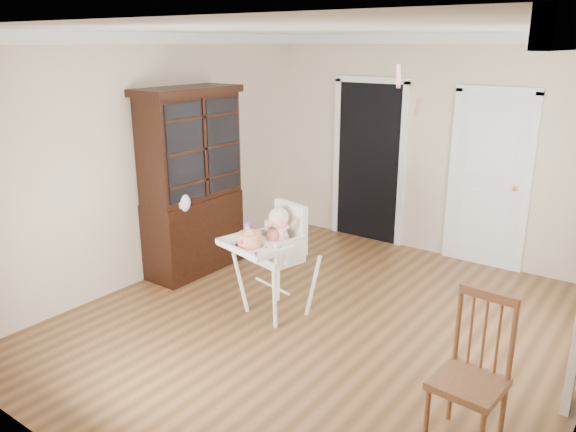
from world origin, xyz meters
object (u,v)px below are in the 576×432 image
Objects in this scene: cake at (249,239)px; china_cabinet at (192,182)px; high_chair at (276,247)px; dining_chair at (471,377)px; sippy_cup at (248,229)px.

cake is 0.13× the size of china_cabinet.
high_chair is 2.31m from dining_chair.
sippy_cup is at bearing -20.30° from china_cabinet.
cake is 1.55m from china_cabinet.
sippy_cup is at bearing 169.35° from dining_chair.
dining_chair is at bearing -10.98° from cake.
china_cabinet is (-1.47, 0.35, 0.36)m from high_chair.
china_cabinet is (-1.39, 0.65, 0.21)m from cake.
dining_chair is at bearing -5.85° from high_chair.
sippy_cup is 2.55m from dining_chair.
cake is at bearing -46.92° from sippy_cup.
sippy_cup is at bearing -146.68° from high_chair.
sippy_cup is (-0.19, 0.20, 0.01)m from cake.
high_chair is 0.34m from cake.
china_cabinet reaches higher than high_chair.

